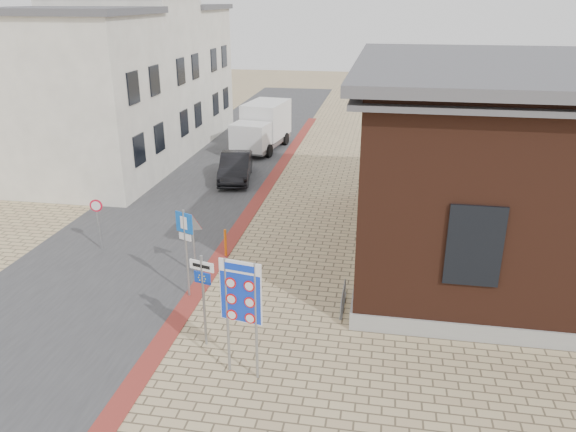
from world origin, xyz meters
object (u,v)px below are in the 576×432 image
Objects in this scene: border_sign at (241,294)px; essen_sign at (203,286)px; sedan at (236,167)px; box_truck at (262,126)px; parking_sign at (185,237)px; bollard at (225,243)px.

border_sign reaches higher than essen_sign.
sedan is at bearing 117.41° from essen_sign.
essen_sign is at bearing -88.14° from sedan.
box_truck is 18.32m from parking_sign.
sedan is 9.08m from bollard.
border_sign is 3.01× the size of bollard.
parking_sign is at bearing 137.05° from border_sign.
box_truck is 5.36× the size of bollard.
sedan is 4.06× the size of bollard.
box_truck is 2.10× the size of essen_sign.
essen_sign is 5.65m from bollard.
bollard is (1.99, -8.86, -0.17)m from sedan.
border_sign is at bearing -24.14° from essen_sign.
sedan is 14.62m from essen_sign.
parking_sign is 2.79× the size of bollard.
bollard is at bearing 106.98° from parking_sign.
border_sign is at bearing -84.36° from sedan.
border_sign reaches higher than box_truck.
essen_sign is at bearing -73.92° from box_truck.
sedan is at bearing 121.24° from parking_sign.
box_truck reaches higher than bollard.
parking_sign is (1.66, -18.24, 0.56)m from box_truck.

